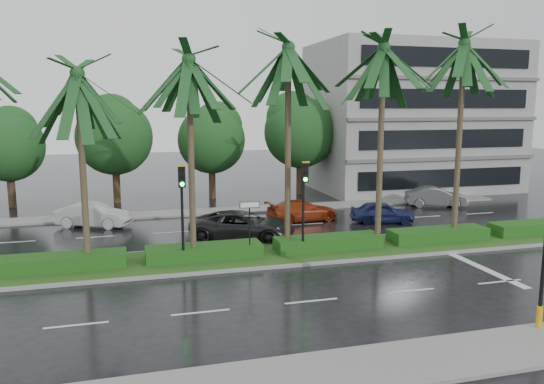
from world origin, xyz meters
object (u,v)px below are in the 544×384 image
object	(u,v)px
car_white	(93,215)
car_red	(302,211)
car_darkgrey	(242,226)
car_blue	(382,212)
signal_median_left	(182,200)
car_grey	(436,197)
street_sign	(250,215)

from	to	relation	value
car_white	car_red	distance (m)	12.36
car_darkgrey	car_red	distance (m)	5.73
car_darkgrey	car_blue	world-z (taller)	car_darkgrey
signal_median_left	car_white	bearing A→B (deg)	114.35
car_white	car_blue	size ratio (longest dim) A/B	1.12
car_blue	car_grey	size ratio (longest dim) A/B	0.92
street_sign	car_darkgrey	distance (m)	4.15
signal_median_left	car_darkgrey	size ratio (longest dim) A/B	0.80
car_white	car_darkgrey	distance (m)	9.37
street_sign	car_grey	world-z (taller)	street_sign
car_white	car_darkgrey	bearing A→B (deg)	-101.38
car_darkgrey	signal_median_left	bearing A→B (deg)	162.27
car_white	car_blue	distance (m)	17.09
signal_median_left	car_grey	xyz separation A→B (m)	(18.51, 9.62, -2.32)
car_darkgrey	car_blue	xyz separation A→B (m)	(9.00, 1.82, -0.11)
car_grey	car_red	bearing A→B (deg)	120.49
street_sign	car_grey	distance (m)	18.21
signal_median_left	car_red	size ratio (longest dim) A/B	0.98
car_white	car_blue	xyz separation A→B (m)	(16.73, -3.47, -0.05)
car_red	car_grey	bearing A→B (deg)	-85.58
street_sign	car_grey	bearing A→B (deg)	31.30
street_sign	car_blue	size ratio (longest dim) A/B	0.69
car_darkgrey	car_blue	size ratio (longest dim) A/B	1.43
signal_median_left	car_blue	distance (m)	14.01
signal_median_left	car_darkgrey	distance (m)	5.82
car_red	car_blue	distance (m)	4.82
car_white	car_blue	world-z (taller)	car_white
signal_median_left	car_grey	distance (m)	20.99
signal_median_left	car_grey	bearing A→B (deg)	27.45
street_sign	car_red	distance (m)	9.07
car_white	car_red	bearing A→B (deg)	-75.14
car_darkgrey	car_red	bearing A→B (deg)	-28.80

